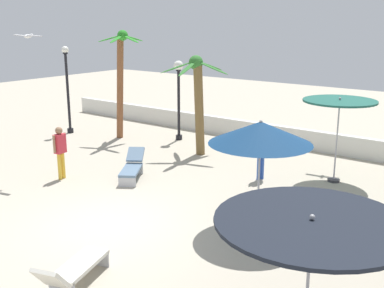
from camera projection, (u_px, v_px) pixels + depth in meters
ground_plane at (111, 224)px, 12.23m from camera, size 56.00×56.00×0.00m
boundary_wall at (286, 136)px, 19.73m from camera, size 25.20×0.30×0.80m
patio_umbrella_1 at (312, 227)px, 6.90m from camera, size 2.85×2.85×2.37m
patio_umbrella_2 at (260, 133)px, 11.33m from camera, size 2.50×2.50×2.78m
patio_umbrella_3 at (340, 105)px, 14.80m from camera, size 2.26×2.26×2.75m
palm_tree_0 at (198, 93)px, 18.02m from camera, size 2.45×2.68×3.80m
palm_tree_1 at (121, 72)px, 20.33m from camera, size 2.04×2.12×4.67m
lamp_post_1 at (67, 86)px, 21.50m from camera, size 0.31×0.31×3.94m
lamp_post_2 at (179, 88)px, 20.23m from camera, size 0.41×0.41×3.41m
lounge_chair_0 at (132, 166)px, 15.67m from camera, size 1.48×1.86×0.83m
lounge_chair_1 at (73, 269)px, 9.26m from camera, size 1.10×1.97×0.83m
guest_0 at (60, 147)px, 15.44m from camera, size 0.29×0.56×1.74m
guest_2 at (261, 148)px, 15.39m from camera, size 0.33×0.54×1.74m
seagull_1 at (28, 36)px, 15.00m from camera, size 1.07×0.40×0.14m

